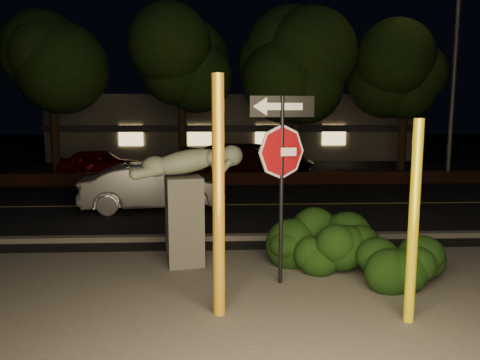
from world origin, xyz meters
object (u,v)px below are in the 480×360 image
at_px(signpost, 282,152).
at_px(parked_car_dark, 258,159).
at_px(yellow_pole_right, 413,224).
at_px(parked_car_red, 101,163).
at_px(sculpture, 186,192).
at_px(parked_car_darkred, 241,160).
at_px(yellow_pole_left, 219,199).
at_px(streetlight, 452,48).
at_px(silver_sedan, 152,187).

relative_size(signpost, parked_car_dark, 0.61).
bearing_deg(yellow_pole_right, parked_car_red, 117.70).
xyz_separation_m(yellow_pole_right, sculpture, (-3.30, 2.70, -0.01)).
xyz_separation_m(yellow_pole_right, parked_car_darkred, (-1.63, 14.97, -0.66)).
xyz_separation_m(yellow_pole_left, yellow_pole_right, (2.68, -0.37, -0.30)).
height_order(yellow_pole_right, streetlight, streetlight).
height_order(streetlight, parked_car_red, streetlight).
bearing_deg(sculpture, silver_sedan, 93.05).
height_order(silver_sedan, parked_car_dark, parked_car_dark).
relative_size(silver_sedan, parked_car_dark, 0.80).
height_order(yellow_pole_left, parked_car_dark, yellow_pole_left).
bearing_deg(parked_car_red, yellow_pole_right, -159.12).
bearing_deg(signpost, yellow_pole_left, -138.06).
height_order(streetlight, parked_car_dark, streetlight).
distance_m(streetlight, parked_car_dark, 9.45).
bearing_deg(parked_car_dark, yellow_pole_right, -160.56).
bearing_deg(parked_car_red, parked_car_dark, -92.23).
distance_m(signpost, streetlight, 14.42).
height_order(yellow_pole_left, parked_car_darkred, yellow_pole_left).
distance_m(streetlight, parked_car_darkred, 9.90).
bearing_deg(signpost, silver_sedan, 108.56).
distance_m(yellow_pole_right, parked_car_darkred, 15.07).
xyz_separation_m(yellow_pole_right, parked_car_dark, (-0.79, 15.83, -0.70)).
bearing_deg(signpost, parked_car_red, 107.99).
bearing_deg(yellow_pole_left, parked_car_red, 109.70).
relative_size(streetlight, silver_sedan, 2.19).
xyz_separation_m(parked_car_red, parked_car_darkred, (6.37, -0.28, 0.12)).
xyz_separation_m(sculpture, silver_sedan, (-1.38, 5.28, -0.73)).
bearing_deg(parked_car_red, parked_car_darkred, -99.31).
bearing_deg(parked_car_darkred, yellow_pole_left, 156.39).
bearing_deg(streetlight, yellow_pole_left, -144.20).
distance_m(yellow_pole_left, yellow_pole_right, 2.72).
height_order(signpost, sculpture, signpost).
distance_m(yellow_pole_right, signpost, 2.42).
relative_size(signpost, streetlight, 0.35).
distance_m(sculpture, parked_car_red, 13.42).
xyz_separation_m(parked_car_darkred, parked_car_dark, (0.85, 0.86, -0.04)).
distance_m(yellow_pole_right, parked_car_dark, 15.86).
bearing_deg(streetlight, yellow_pole_right, -134.88).
relative_size(sculpture, parked_car_red, 0.60).
height_order(parked_car_darkred, parked_car_dark, parked_car_darkred).
height_order(yellow_pole_left, streetlight, streetlight).
distance_m(sculpture, parked_car_dark, 13.38).
height_order(sculpture, parked_car_dark, sculpture).
height_order(parked_car_red, parked_car_dark, parked_car_dark).
distance_m(silver_sedan, parked_car_darkred, 7.63).
distance_m(parked_car_red, parked_car_darkred, 6.38).
relative_size(yellow_pole_left, streetlight, 0.37).
xyz_separation_m(yellow_pole_right, parked_car_red, (-8.00, 15.25, -0.78)).
relative_size(signpost, sculpture, 1.39).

